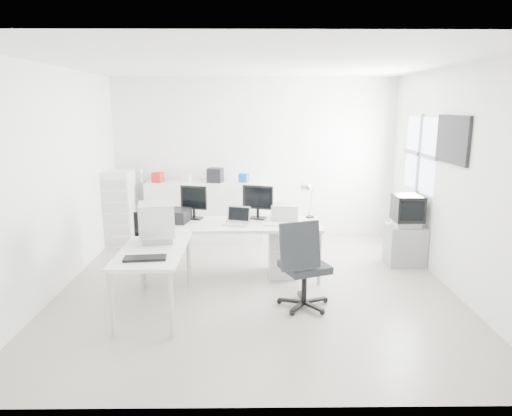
{
  "coord_description": "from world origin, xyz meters",
  "views": [
    {
      "loc": [
        -0.06,
        -5.64,
        2.31
      ],
      "look_at": [
        0.0,
        0.2,
        1.0
      ],
      "focal_mm": 32.0,
      "sensor_mm": 36.0,
      "label": 1
    }
  ],
  "objects_px": {
    "side_desk": "(155,279)",
    "crt_tv": "(408,211)",
    "main_desk": "(233,249)",
    "filing_cabinet": "(120,208)",
    "sideboard": "(205,210)",
    "crt_monitor": "(157,223)",
    "inkjet_printer": "(171,215)",
    "lcd_monitor_large": "(258,203)",
    "laptop": "(236,218)",
    "office_chair": "(305,262)",
    "lcd_monitor_small": "(194,202)",
    "laser_printer": "(286,212)",
    "tv_cabinet": "(405,245)",
    "drawer_pedestal": "(283,253)"
  },
  "relations": [
    {
      "from": "side_desk",
      "to": "crt_tv",
      "type": "bearing_deg",
      "value": 24.33
    },
    {
      "from": "main_desk",
      "to": "filing_cabinet",
      "type": "xyz_separation_m",
      "value": [
        -1.96,
        1.52,
        0.26
      ]
    },
    {
      "from": "sideboard",
      "to": "crt_monitor",
      "type": "bearing_deg",
      "value": -95.88
    },
    {
      "from": "main_desk",
      "to": "crt_tv",
      "type": "xyz_separation_m",
      "value": [
        2.54,
        0.43,
        0.44
      ]
    },
    {
      "from": "inkjet_printer",
      "to": "filing_cabinet",
      "type": "distance_m",
      "value": 1.81
    },
    {
      "from": "lcd_monitor_large",
      "to": "sideboard",
      "type": "xyz_separation_m",
      "value": [
        -0.92,
        1.61,
        -0.48
      ]
    },
    {
      "from": "laptop",
      "to": "main_desk",
      "type": "bearing_deg",
      "value": 133.51
    },
    {
      "from": "sideboard",
      "to": "filing_cabinet",
      "type": "xyz_separation_m",
      "value": [
        -1.39,
        -0.35,
        0.13
      ]
    },
    {
      "from": "lcd_monitor_large",
      "to": "office_chair",
      "type": "height_order",
      "value": "lcd_monitor_large"
    },
    {
      "from": "laptop",
      "to": "crt_tv",
      "type": "xyz_separation_m",
      "value": [
        2.49,
        0.53,
        -0.03
      ]
    },
    {
      "from": "office_chair",
      "to": "side_desk",
      "type": "bearing_deg",
      "value": 161.22
    },
    {
      "from": "main_desk",
      "to": "lcd_monitor_large",
      "type": "bearing_deg",
      "value": 35.54
    },
    {
      "from": "laptop",
      "to": "office_chair",
      "type": "distance_m",
      "value": 1.28
    },
    {
      "from": "side_desk",
      "to": "crt_tv",
      "type": "distance_m",
      "value": 3.75
    },
    {
      "from": "laptop",
      "to": "lcd_monitor_small",
      "type": "bearing_deg",
      "value": 166.68
    },
    {
      "from": "side_desk",
      "to": "inkjet_printer",
      "type": "distance_m",
      "value": 1.29
    },
    {
      "from": "filing_cabinet",
      "to": "laser_printer",
      "type": "bearing_deg",
      "value": -25.6
    },
    {
      "from": "lcd_monitor_small",
      "to": "crt_monitor",
      "type": "bearing_deg",
      "value": -88.0
    },
    {
      "from": "office_chair",
      "to": "sideboard",
      "type": "distance_m",
      "value": 3.24
    },
    {
      "from": "inkjet_printer",
      "to": "crt_tv",
      "type": "relative_size",
      "value": 0.97
    },
    {
      "from": "laser_printer",
      "to": "office_chair",
      "type": "xyz_separation_m",
      "value": [
        0.12,
        -1.25,
        -0.31
      ]
    },
    {
      "from": "filing_cabinet",
      "to": "lcd_monitor_small",
      "type": "bearing_deg",
      "value": -41.97
    },
    {
      "from": "inkjet_printer",
      "to": "tv_cabinet",
      "type": "distance_m",
      "value": 3.45
    },
    {
      "from": "filing_cabinet",
      "to": "main_desk",
      "type": "bearing_deg",
      "value": -37.76
    },
    {
      "from": "main_desk",
      "to": "laptop",
      "type": "height_order",
      "value": "laptop"
    },
    {
      "from": "lcd_monitor_small",
      "to": "filing_cabinet",
      "type": "bearing_deg",
      "value": 155.29
    },
    {
      "from": "lcd_monitor_small",
      "to": "laser_printer",
      "type": "distance_m",
      "value": 1.31
    },
    {
      "from": "inkjet_printer",
      "to": "laptop",
      "type": "height_order",
      "value": "laptop"
    },
    {
      "from": "laptop",
      "to": "sideboard",
      "type": "bearing_deg",
      "value": 124.49
    },
    {
      "from": "laptop",
      "to": "laser_printer",
      "type": "distance_m",
      "value": 0.77
    },
    {
      "from": "laptop",
      "to": "drawer_pedestal",
      "type": "bearing_deg",
      "value": 29.94
    },
    {
      "from": "crt_tv",
      "to": "filing_cabinet",
      "type": "bearing_deg",
      "value": 166.44
    },
    {
      "from": "inkjet_printer",
      "to": "lcd_monitor_small",
      "type": "xyz_separation_m",
      "value": [
        0.3,
        0.15,
        0.16
      ]
    },
    {
      "from": "lcd_monitor_large",
      "to": "lcd_monitor_small",
      "type": "bearing_deg",
      "value": -162.08
    },
    {
      "from": "inkjet_printer",
      "to": "laser_printer",
      "type": "xyz_separation_m",
      "value": [
        1.6,
        0.12,
        0.02
      ]
    },
    {
      "from": "lcd_monitor_small",
      "to": "crt_monitor",
      "type": "distance_m",
      "value": 1.14
    },
    {
      "from": "laser_printer",
      "to": "crt_tv",
      "type": "xyz_separation_m",
      "value": [
        1.79,
        0.21,
        -0.04
      ]
    },
    {
      "from": "crt_tv",
      "to": "tv_cabinet",
      "type": "bearing_deg",
      "value": 0.0
    },
    {
      "from": "drawer_pedestal",
      "to": "laser_printer",
      "type": "relative_size",
      "value": 1.6
    },
    {
      "from": "lcd_monitor_large",
      "to": "filing_cabinet",
      "type": "xyz_separation_m",
      "value": [
        -2.31,
        1.27,
        -0.35
      ]
    },
    {
      "from": "drawer_pedestal",
      "to": "crt_monitor",
      "type": "xyz_separation_m",
      "value": [
        -1.55,
        -0.9,
        0.67
      ]
    },
    {
      "from": "side_desk",
      "to": "laptop",
      "type": "height_order",
      "value": "laptop"
    },
    {
      "from": "drawer_pedestal",
      "to": "inkjet_printer",
      "type": "height_order",
      "value": "inkjet_printer"
    },
    {
      "from": "side_desk",
      "to": "crt_monitor",
      "type": "distance_m",
      "value": 0.65
    },
    {
      "from": "laser_printer",
      "to": "sideboard",
      "type": "bearing_deg",
      "value": 141.12
    },
    {
      "from": "lcd_monitor_large",
      "to": "laptop",
      "type": "xyz_separation_m",
      "value": [
        -0.3,
        -0.35,
        -0.13
      ]
    },
    {
      "from": "drawer_pedestal",
      "to": "side_desk",
      "type": "bearing_deg",
      "value": -143.43
    },
    {
      "from": "side_desk",
      "to": "sideboard",
      "type": "height_order",
      "value": "sideboard"
    },
    {
      "from": "inkjet_printer",
      "to": "laptop",
      "type": "xyz_separation_m",
      "value": [
        0.9,
        -0.2,
        0.01
      ]
    },
    {
      "from": "inkjet_printer",
      "to": "laser_printer",
      "type": "distance_m",
      "value": 1.6
    }
  ]
}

